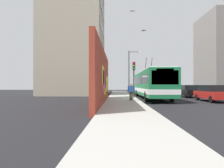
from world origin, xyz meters
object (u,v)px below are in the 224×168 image
(parked_car_champagne, at_px, (173,90))
(traffic_light, at_px, (134,74))
(parked_car_red, at_px, (212,93))
(pedestrian_at_curb, at_px, (131,91))
(parked_car_black, at_px, (188,91))
(city_bus, at_px, (151,83))
(street_lamp, at_px, (130,69))

(parked_car_champagne, bearing_deg, traffic_light, 145.19)
(parked_car_red, bearing_deg, parked_car_champagne, -0.00)
(parked_car_red, bearing_deg, pedestrian_at_curb, 94.75)
(parked_car_black, bearing_deg, traffic_light, 120.10)
(parked_car_red, relative_size, traffic_light, 1.13)
(city_bus, xyz_separation_m, parked_car_champagne, (8.88, -5.20, -0.94))
(parked_car_black, bearing_deg, pedestrian_at_curb, 130.90)
(city_bus, height_order, pedestrian_at_curb, city_bus)
(parked_car_red, relative_size, street_lamp, 0.69)
(pedestrian_at_curb, height_order, traffic_light, traffic_light)
(pedestrian_at_curb, height_order, street_lamp, street_lamp)
(traffic_light, bearing_deg, street_lamp, -0.84)
(parked_car_champagne, relative_size, street_lamp, 0.67)
(pedestrian_at_curb, distance_m, traffic_light, 3.10)
(city_bus, distance_m, pedestrian_at_curb, 5.02)
(city_bus, bearing_deg, parked_car_black, -63.69)
(parked_car_red, distance_m, parked_car_champagne, 12.44)
(city_bus, bearing_deg, street_lamp, 21.02)
(parked_car_black, bearing_deg, street_lamp, 69.18)
(parked_car_champagne, relative_size, pedestrian_at_curb, 2.74)
(city_bus, xyz_separation_m, parked_car_red, (-3.56, -5.20, -0.94))
(pedestrian_at_curb, relative_size, street_lamp, 0.24)
(parked_car_black, height_order, traffic_light, traffic_light)
(parked_car_black, distance_m, pedestrian_at_curb, 10.36)
(city_bus, bearing_deg, parked_car_red, -124.39)
(parked_car_black, xyz_separation_m, pedestrian_at_curb, (-6.78, 7.83, 0.22))
(city_bus, distance_m, parked_car_black, 5.88)
(street_lamp, bearing_deg, parked_car_red, -140.80)
(city_bus, bearing_deg, traffic_light, 128.15)
(parked_car_champagne, xyz_separation_m, traffic_light, (-10.57, 7.35, 1.97))
(pedestrian_at_curb, bearing_deg, street_lamp, -3.49)
(parked_car_red, height_order, parked_car_black, same)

